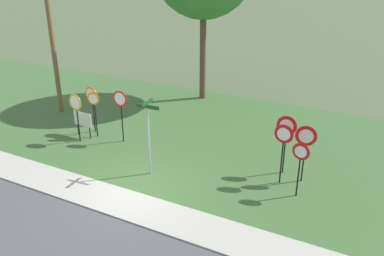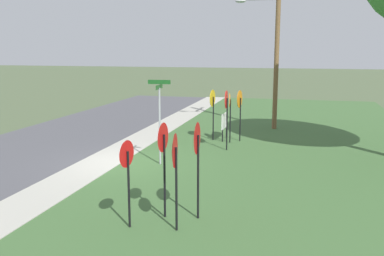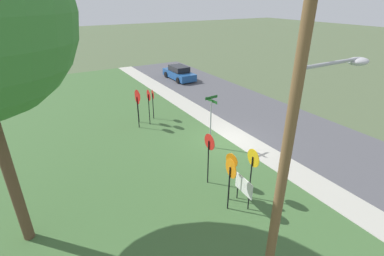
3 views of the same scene
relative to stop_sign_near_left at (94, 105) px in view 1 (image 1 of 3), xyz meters
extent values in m
plane|color=#4C5B3D|center=(4.38, -3.27, -1.61)|extent=(160.00, 160.00, 0.00)
cube|color=#ADAA9E|center=(4.38, -4.07, -1.58)|extent=(44.00, 1.60, 0.06)
cube|color=#3D6033|center=(4.38, 2.73, -1.59)|extent=(44.00, 12.00, 0.04)
cylinder|color=black|center=(0.00, 0.03, -0.59)|extent=(0.06, 0.06, 1.96)
cylinder|color=orange|center=(0.00, -0.01, 0.34)|extent=(0.59, 0.14, 0.60)
cylinder|color=white|center=(0.00, -0.03, 0.34)|extent=(0.46, 0.10, 0.47)
cylinder|color=black|center=(1.46, 0.13, -0.49)|extent=(0.06, 0.06, 2.17)
cylinder|color=red|center=(1.46, 0.09, 0.54)|extent=(0.74, 0.04, 0.74)
cylinder|color=white|center=(1.46, 0.07, 0.54)|extent=(0.58, 0.02, 0.58)
cylinder|color=black|center=(-0.33, -0.81, -0.57)|extent=(0.06, 0.06, 2.00)
cylinder|color=gold|center=(-0.33, -0.85, 0.37)|extent=(0.77, 0.10, 0.77)
cylinder|color=white|center=(-0.33, -0.87, 0.37)|extent=(0.60, 0.07, 0.60)
cylinder|color=black|center=(-0.45, 0.41, -0.58)|extent=(0.06, 0.06, 1.98)
cylinder|color=orange|center=(-0.45, 0.37, 0.35)|extent=(0.78, 0.13, 0.79)
cylinder|color=white|center=(-0.45, 0.35, 0.35)|extent=(0.61, 0.09, 0.61)
cylinder|color=black|center=(8.99, -0.14, -0.52)|extent=(0.06, 0.06, 2.11)
cone|color=red|center=(8.99, -0.18, 0.47)|extent=(0.73, 0.06, 0.73)
cone|color=white|center=(8.99, -0.20, 0.47)|extent=(0.50, 0.04, 0.50)
cylinder|color=black|center=(8.87, 0.68, -0.52)|extent=(0.06, 0.06, 2.11)
cone|color=red|center=(8.87, 0.64, 0.46)|extent=(0.79, 0.05, 0.79)
cone|color=silver|center=(8.87, 0.62, 0.46)|extent=(0.53, 0.03, 0.53)
cylinder|color=black|center=(9.79, -0.76, -0.65)|extent=(0.06, 0.06, 1.84)
cone|color=red|center=(9.79, -0.80, 0.21)|extent=(0.64, 0.12, 0.64)
cone|color=silver|center=(9.79, -0.82, 0.21)|extent=(0.43, 0.08, 0.44)
cylinder|color=black|center=(9.70, 0.37, -0.58)|extent=(0.06, 0.06, 1.98)
cone|color=red|center=(9.70, 0.33, 0.33)|extent=(0.80, 0.14, 0.80)
cone|color=silver|center=(9.70, 0.31, 0.33)|extent=(0.54, 0.09, 0.54)
cylinder|color=#9EA0A8|center=(4.24, -1.85, -0.20)|extent=(0.07, 0.07, 2.75)
cylinder|color=#9EA0A8|center=(4.24, -1.85, 1.19)|extent=(0.09, 0.09, 0.03)
cube|color=#19511E|center=(4.24, -1.85, 1.25)|extent=(0.96, 0.11, 0.15)
cube|color=#19511E|center=(4.24, -1.85, 1.42)|extent=(0.09, 0.81, 0.15)
cylinder|color=brown|center=(-3.97, 1.73, 3.01)|extent=(0.24, 0.24, 9.17)
cylinder|color=black|center=(-0.89, -0.29, -1.30)|extent=(0.05, 0.05, 0.55)
cylinder|color=black|center=(-0.13, -0.33, -1.30)|extent=(0.05, 0.05, 0.55)
cube|color=white|center=(-0.51, -0.31, -0.67)|extent=(1.10, 0.10, 0.70)
cylinder|color=brown|center=(1.93, 7.48, 1.46)|extent=(0.36, 0.36, 6.07)
camera|label=1|loc=(12.34, -13.71, 6.47)|focal=38.24mm
camera|label=2|loc=(18.73, 3.04, 2.60)|focal=40.27mm
camera|label=3|loc=(-7.62, 6.28, 6.30)|focal=26.61mm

